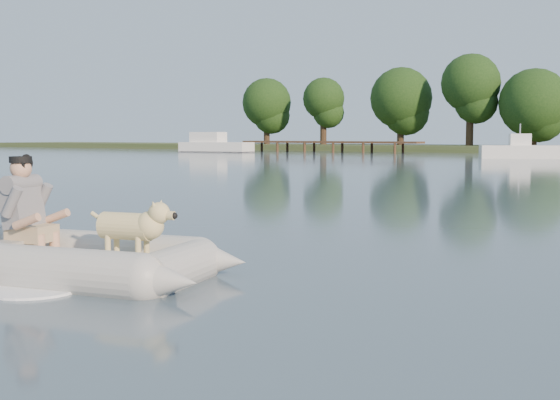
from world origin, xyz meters
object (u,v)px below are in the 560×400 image
Objects in this scene: dinghy at (73,222)px; man at (24,202)px; dock at (328,147)px; motorboat at (523,142)px; dog at (127,231)px; cabin_cruiser at (216,142)px.

man is (-0.70, -0.10, 0.19)m from dinghy.
motorboat reaches higher than dock.
dinghy is 0.82× the size of motorboat.
dinghy is at bearing -175.43° from dog.
man is 1.38m from dog.
dock reaches higher than dog.
man is at bearing 175.76° from dinghy.
dock is 3.79× the size of dinghy.
dog is at bearing -59.92° from cabin_cruiser.
dinghy is 44.03m from motorboat.
man is 57.53m from cabin_cruiser.
dog is 0.13× the size of cabin_cruiser.
cabin_cruiser is at bearing -150.23° from dock.
man is at bearing -180.00° from dog.
cabin_cruiser reaches higher than dinghy.
dinghy reaches higher than dock.
cabin_cruiser is at bearing 113.63° from man.
man is 0.19× the size of motorboat.
man reaches higher than dinghy.
cabin_cruiser is at bearing 114.86° from dog.
motorboat reaches higher than cabin_cruiser.
dock is 10.41m from cabin_cruiser.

